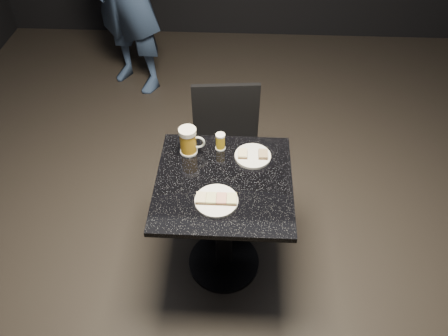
{
  "coord_description": "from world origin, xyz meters",
  "views": [
    {
      "loc": [
        0.08,
        -1.54,
        2.36
      ],
      "look_at": [
        0.0,
        0.02,
        0.82
      ],
      "focal_mm": 35.0,
      "sensor_mm": 36.0,
      "label": 1
    }
  ],
  "objects_px": {
    "table": "(224,211)",
    "chair": "(227,146)",
    "beer_tumbler": "(220,141)",
    "beer_mug": "(189,141)",
    "plate_small": "(253,156)",
    "plate_large": "(216,201)"
  },
  "relations": [
    {
      "from": "beer_tumbler",
      "to": "chair",
      "type": "xyz_separation_m",
      "value": [
        0.02,
        0.3,
        -0.3
      ]
    },
    {
      "from": "beer_mug",
      "to": "beer_tumbler",
      "type": "height_order",
      "value": "beer_mug"
    },
    {
      "from": "beer_mug",
      "to": "chair",
      "type": "relative_size",
      "value": 0.18
    },
    {
      "from": "plate_large",
      "to": "chair",
      "type": "relative_size",
      "value": 0.24
    },
    {
      "from": "plate_small",
      "to": "beer_mug",
      "type": "distance_m",
      "value": 0.35
    },
    {
      "from": "table",
      "to": "chair",
      "type": "distance_m",
      "value": 0.54
    },
    {
      "from": "beer_tumbler",
      "to": "table",
      "type": "bearing_deg",
      "value": -82.88
    },
    {
      "from": "plate_large",
      "to": "chair",
      "type": "distance_m",
      "value": 0.74
    },
    {
      "from": "plate_large",
      "to": "beer_mug",
      "type": "xyz_separation_m",
      "value": [
        -0.17,
        0.35,
        0.07
      ]
    },
    {
      "from": "plate_large",
      "to": "beer_tumbler",
      "type": "height_order",
      "value": "beer_tumbler"
    },
    {
      "from": "beer_mug",
      "to": "plate_large",
      "type": "bearing_deg",
      "value": -64.38
    },
    {
      "from": "plate_small",
      "to": "beer_mug",
      "type": "bearing_deg",
      "value": 175.79
    },
    {
      "from": "table",
      "to": "beer_tumbler",
      "type": "bearing_deg",
      "value": 97.12
    },
    {
      "from": "plate_small",
      "to": "beer_mug",
      "type": "height_order",
      "value": "beer_mug"
    },
    {
      "from": "table",
      "to": "chair",
      "type": "bearing_deg",
      "value": 90.93
    },
    {
      "from": "beer_mug",
      "to": "plate_small",
      "type": "bearing_deg",
      "value": -4.21
    },
    {
      "from": "table",
      "to": "beer_mug",
      "type": "relative_size",
      "value": 4.75
    },
    {
      "from": "beer_tumbler",
      "to": "chair",
      "type": "height_order",
      "value": "chair"
    },
    {
      "from": "plate_large",
      "to": "beer_tumbler",
      "type": "bearing_deg",
      "value": 90.23
    },
    {
      "from": "beer_tumbler",
      "to": "chair",
      "type": "distance_m",
      "value": 0.42
    },
    {
      "from": "plate_small",
      "to": "table",
      "type": "distance_m",
      "value": 0.34
    },
    {
      "from": "plate_large",
      "to": "table",
      "type": "height_order",
      "value": "plate_large"
    }
  ]
}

